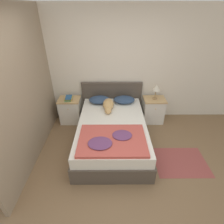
% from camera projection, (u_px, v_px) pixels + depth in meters
% --- Properties ---
extents(ground_plane, '(16.00, 16.00, 0.00)m').
position_uv_depth(ground_plane, '(116.00, 184.00, 2.84)').
color(ground_plane, brown).
extents(wall_back, '(9.00, 0.06, 2.55)m').
position_uv_depth(wall_back, '(114.00, 67.00, 3.98)').
color(wall_back, beige).
rests_on(wall_back, ground_plane).
extents(wall_side_left, '(0.06, 3.10, 2.55)m').
position_uv_depth(wall_side_left, '(29.00, 86.00, 3.06)').
color(wall_side_left, gray).
rests_on(wall_side_left, ground_plane).
extents(bed, '(1.37, 2.04, 0.53)m').
position_uv_depth(bed, '(112.00, 133.00, 3.57)').
color(bed, '#4C4238').
rests_on(bed, ground_plane).
extents(headboard, '(1.45, 0.06, 0.94)m').
position_uv_depth(headboard, '(112.00, 99.00, 4.33)').
color(headboard, '#4C4238').
rests_on(headboard, ground_plane).
extents(nightstand_left, '(0.50, 0.40, 0.61)m').
position_uv_depth(nightstand_left, '(70.00, 110.00, 4.22)').
color(nightstand_left, silver).
rests_on(nightstand_left, ground_plane).
extents(nightstand_right, '(0.50, 0.40, 0.61)m').
position_uv_depth(nightstand_right, '(153.00, 110.00, 4.23)').
color(nightstand_right, silver).
rests_on(nightstand_right, ground_plane).
extents(pillow_left, '(0.49, 0.35, 0.14)m').
position_uv_depth(pillow_left, '(100.00, 100.00, 4.06)').
color(pillow_left, navy).
rests_on(pillow_left, bed).
extents(pillow_right, '(0.49, 0.35, 0.14)m').
position_uv_depth(pillow_right, '(124.00, 100.00, 4.06)').
color(pillow_right, navy).
rests_on(pillow_right, bed).
extents(quilt, '(1.13, 0.81, 0.08)m').
position_uv_depth(quilt, '(112.00, 140.00, 2.93)').
color(quilt, '#BC4C42').
rests_on(quilt, bed).
extents(dog, '(0.24, 0.65, 0.16)m').
position_uv_depth(dog, '(108.00, 105.00, 3.84)').
color(dog, tan).
rests_on(dog, bed).
extents(book_stack, '(0.17, 0.24, 0.07)m').
position_uv_depth(book_stack, '(68.00, 98.00, 4.02)').
color(book_stack, '#337547').
rests_on(book_stack, nightstand_left).
extents(table_lamp, '(0.18, 0.18, 0.35)m').
position_uv_depth(table_lamp, '(156.00, 88.00, 3.94)').
color(table_lamp, '#9E7A4C').
rests_on(table_lamp, nightstand_right).
extents(rug, '(0.95, 0.73, 0.00)m').
position_uv_depth(rug, '(180.00, 162.00, 3.25)').
color(rug, '#93423D').
rests_on(rug, ground_plane).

